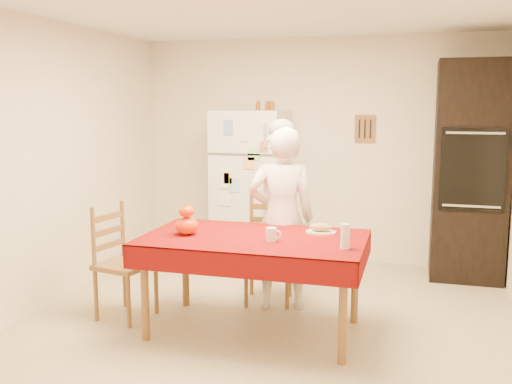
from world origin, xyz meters
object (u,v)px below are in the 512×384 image
at_px(dining_table, 254,245).
at_px(bread_plate, 321,232).
at_px(pumpkin_lower, 187,226).
at_px(wine_glass, 345,236).
at_px(refrigerator, 251,188).
at_px(oven_cabinet, 470,171).
at_px(seated_woman, 281,219).
at_px(chair_far, 270,245).
at_px(coffee_mug, 271,234).
at_px(chair_left, 119,257).

xyz_separation_m(dining_table, bread_plate, (0.48, 0.25, 0.08)).
xyz_separation_m(pumpkin_lower, wine_glass, (1.24, -0.10, 0.02)).
bearing_deg(refrigerator, bread_plate, -57.44).
bearing_deg(wine_glass, oven_cabinet, 65.19).
relative_size(dining_table, seated_woman, 1.07).
distance_m(pumpkin_lower, wine_glass, 1.25).
relative_size(refrigerator, dining_table, 1.00).
relative_size(chair_far, wine_glass, 5.40).
height_order(seated_woman, bread_plate, seated_woman).
relative_size(coffee_mug, bread_plate, 0.42).
bearing_deg(chair_left, dining_table, -79.16).
bearing_deg(chair_far, dining_table, -93.14).
xyz_separation_m(dining_table, chair_left, (-1.17, 0.01, -0.18)).
relative_size(seated_woman, wine_glass, 9.03).
bearing_deg(refrigerator, oven_cabinet, 1.18).
bearing_deg(chair_far, coffee_mug, -83.17).
bearing_deg(oven_cabinet, coffee_mug, -126.87).
height_order(chair_far, coffee_mug, chair_far).
distance_m(oven_cabinet, chair_far, 2.22).
height_order(oven_cabinet, dining_table, oven_cabinet).
relative_size(chair_left, coffee_mug, 9.50).
distance_m(refrigerator, seated_woman, 1.48).
distance_m(oven_cabinet, coffee_mug, 2.58).
distance_m(coffee_mug, bread_plate, 0.47).
bearing_deg(dining_table, pumpkin_lower, -171.83).
bearing_deg(dining_table, seated_woman, 82.23).
bearing_deg(pumpkin_lower, seated_woman, 47.27).
bearing_deg(chair_left, refrigerator, -6.05).
relative_size(seated_woman, coffee_mug, 15.88).
distance_m(dining_table, seated_woman, 0.59).
xyz_separation_m(refrigerator, chair_left, (-0.59, -1.89, -0.34)).
distance_m(refrigerator, oven_cabinet, 2.29).
xyz_separation_m(chair_far, chair_left, (-1.10, -0.73, 0.00)).
relative_size(oven_cabinet, chair_far, 2.32).
bearing_deg(oven_cabinet, seated_woman, -139.83).
relative_size(chair_far, bread_plate, 3.96).
bearing_deg(seated_woman, chair_left, 7.71).
distance_m(chair_far, coffee_mug, 0.93).
xyz_separation_m(oven_cabinet, seated_woman, (-1.62, -1.37, -0.31)).
bearing_deg(dining_table, chair_far, 95.18).
xyz_separation_m(oven_cabinet, chair_left, (-2.87, -1.94, -0.59)).
bearing_deg(oven_cabinet, wine_glass, -114.81).
height_order(oven_cabinet, chair_left, oven_cabinet).
bearing_deg(refrigerator, coffee_mug, -69.72).
bearing_deg(refrigerator, chair_far, -66.13).
height_order(refrigerator, chair_left, refrigerator).
height_order(wine_glass, bread_plate, wine_glass).
bearing_deg(seated_woman, chair_far, -65.57).
xyz_separation_m(chair_left, wine_glass, (1.89, -0.19, 0.34)).
height_order(refrigerator, coffee_mug, refrigerator).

